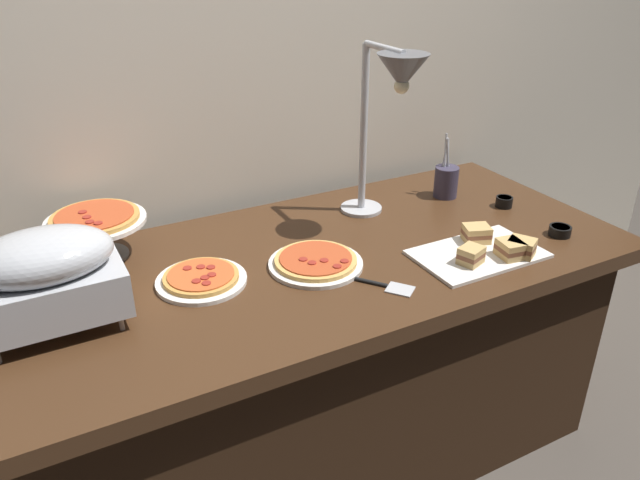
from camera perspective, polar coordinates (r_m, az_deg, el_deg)
name	(u,v)px	position (r m, az deg, el deg)	size (l,w,h in m)	color
ground_plane	(316,448)	(2.26, -0.34, -18.77)	(8.00, 8.00, 0.00)	#4C443D
back_wall	(244,73)	(2.08, -7.12, 15.19)	(4.40, 0.04, 2.40)	beige
buffet_table	(316,359)	(2.00, -0.37, -11.01)	(1.90, 0.84, 0.76)	#422816
chafing_dish	(46,275)	(1.55, -24.10, -2.95)	(0.33, 0.23, 0.25)	#B7BABF
heat_lamp	(394,91)	(1.84, 6.86, 13.59)	(0.15, 0.34, 0.56)	#B7BABF
pizza_plate_front	(316,262)	(1.74, -0.40, -2.06)	(0.27, 0.27, 0.03)	white
pizza_plate_center	(201,279)	(1.69, -10.98, -3.55)	(0.25, 0.25, 0.03)	white
pizza_plate_raised_stand	(96,223)	(1.85, -20.14, 1.49)	(0.28, 0.28, 0.14)	#595B60
sandwich_platter	(487,250)	(1.85, 15.24, -0.87)	(0.37, 0.23, 0.06)	white
sauce_cup_near	(560,230)	(2.05, 21.43, 0.83)	(0.07, 0.07, 0.03)	black
sauce_cup_far	(504,201)	(2.21, 16.76, 3.45)	(0.06, 0.06, 0.04)	black
utensil_holder	(446,181)	(2.23, 11.64, 5.42)	(0.08, 0.08, 0.23)	#383347
serving_spatula	(385,286)	(1.65, 6.11, -4.27)	(0.13, 0.16, 0.01)	#B7BABF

